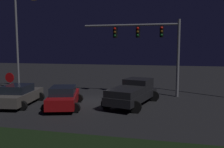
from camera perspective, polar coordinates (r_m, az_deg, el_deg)
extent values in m
plane|color=black|center=(18.90, -4.31, -6.40)|extent=(80.00, 80.00, 0.00)
cube|color=black|center=(17.40, 4.84, -5.23)|extent=(3.26, 5.73, 0.55)
cube|color=black|center=(18.37, 6.28, -2.42)|extent=(2.25, 2.29, 0.85)
cube|color=black|center=(18.35, 6.29, -2.03)|extent=(2.08, 1.90, 0.51)
cube|color=black|center=(16.33, 3.41, -4.19)|extent=(2.60, 3.40, 0.45)
cylinder|color=black|center=(19.61, 4.23, -4.75)|extent=(0.80, 0.22, 0.80)
cylinder|color=black|center=(18.91, 10.00, -5.23)|extent=(0.80, 0.22, 0.80)
cylinder|color=black|center=(16.18, -1.23, -7.09)|extent=(0.80, 0.22, 0.80)
cylinder|color=black|center=(15.33, 5.62, -7.87)|extent=(0.80, 0.22, 0.80)
cube|color=#514C47|center=(18.65, -21.18, -5.07)|extent=(2.37, 4.60, 0.70)
cube|color=black|center=(18.32, -21.60, -3.29)|extent=(1.85, 2.20, 0.55)
cylinder|color=black|center=(20.42, -21.58, -4.96)|extent=(0.64, 0.22, 0.64)
cylinder|color=black|center=(19.66, -16.78, -5.21)|extent=(0.64, 0.22, 0.64)
cylinder|color=black|center=(16.99, -20.61, -7.12)|extent=(0.64, 0.22, 0.64)
cube|color=maroon|center=(17.04, -11.44, -5.81)|extent=(2.99, 4.73, 0.70)
cube|color=black|center=(16.67, -11.61, -3.89)|extent=(2.11, 2.38, 0.55)
cylinder|color=black|center=(18.68, -13.60, -5.70)|extent=(0.64, 0.22, 0.64)
cylinder|color=black|center=(18.45, -7.94, -5.74)|extent=(0.64, 0.22, 0.64)
cylinder|color=black|center=(15.82, -15.50, -7.92)|extent=(0.64, 0.22, 0.64)
cylinder|color=black|center=(15.55, -8.79, -8.02)|extent=(0.64, 0.22, 0.64)
cylinder|color=slate|center=(20.79, 15.52, 3.59)|extent=(0.24, 0.24, 6.50)
cylinder|color=slate|center=(21.10, 4.33, 11.58)|extent=(8.20, 0.18, 0.18)
cube|color=black|center=(20.81, 11.79, 9.88)|extent=(0.32, 0.44, 0.95)
sphere|color=red|center=(20.60, 11.79, 10.76)|extent=(0.22, 0.22, 0.22)
sphere|color=#59380A|center=(20.58, 11.78, 9.93)|extent=(0.22, 0.22, 0.22)
sphere|color=#0C4719|center=(20.56, 11.76, 9.09)|extent=(0.22, 0.22, 0.22)
cube|color=black|center=(20.96, 6.23, 9.95)|extent=(0.32, 0.44, 0.95)
sphere|color=red|center=(20.75, 6.17, 10.82)|extent=(0.22, 0.22, 0.22)
sphere|color=#59380A|center=(20.73, 6.16, 9.99)|extent=(0.22, 0.22, 0.22)
sphere|color=#0C4719|center=(20.71, 6.15, 9.16)|extent=(0.22, 0.22, 0.22)
cube|color=black|center=(21.29, 0.80, 9.93)|extent=(0.32, 0.44, 0.95)
sphere|color=red|center=(21.09, 0.67, 10.78)|extent=(0.22, 0.22, 0.22)
sphere|color=#59380A|center=(21.07, 0.67, 9.97)|extent=(0.22, 0.22, 0.22)
sphere|color=#0C4719|center=(21.05, 0.67, 9.15)|extent=(0.22, 0.22, 0.22)
cylinder|color=slate|center=(25.10, -21.74, 6.57)|extent=(0.20, 0.20, 8.94)
cylinder|color=slate|center=(20.21, -23.15, -2.89)|extent=(0.07, 0.07, 2.20)
cylinder|color=#B20C0F|center=(20.09, -23.29, -0.79)|extent=(0.76, 0.03, 0.76)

